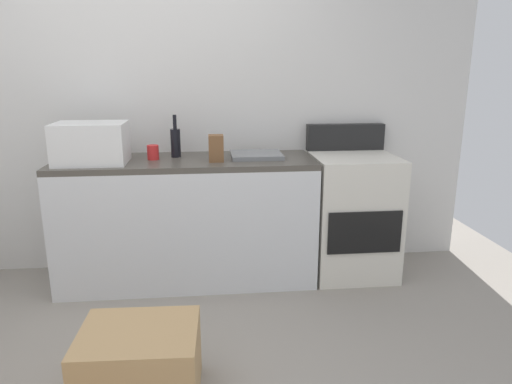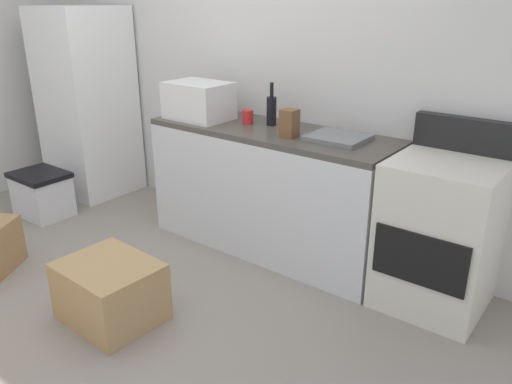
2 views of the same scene
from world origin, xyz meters
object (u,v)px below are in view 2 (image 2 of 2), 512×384
coffee_mug (248,117)px  knife_block (289,123)px  storage_bin (42,194)px  microwave (199,101)px  stove_oven (440,232)px  wine_bottle (271,110)px  refrigerator (87,103)px  cardboard_box_large (111,292)px

coffee_mug → knife_block: knife_block is taller
coffee_mug → storage_bin: size_ratio=0.22×
microwave → coffee_mug: size_ratio=4.60×
storage_bin → stove_oven: bearing=13.1°
knife_block → storage_bin: (-2.09, -0.61, -0.80)m
wine_bottle → coffee_mug: size_ratio=3.00×
refrigerator → wine_bottle: refrigerator is taller
microwave → wine_bottle: size_ratio=1.53×
refrigerator → stove_oven: 3.29m
refrigerator → wine_bottle: bearing=4.1°
coffee_mug → cardboard_box_large: 1.53m
stove_oven → wine_bottle: (-1.29, 0.09, 0.54)m
refrigerator → stove_oven: refrigerator is taller
coffee_mug → storage_bin: (-1.65, -0.73, -0.76)m
knife_block → stove_oven: bearing=6.0°
wine_bottle → coffee_mug: (-0.15, -0.08, -0.06)m
microwave → stove_oven: bearing=2.5°
knife_block → storage_bin: bearing=-163.6°
refrigerator → cardboard_box_large: bearing=-33.8°
stove_oven → cardboard_box_large: stove_oven is taller
stove_oven → coffee_mug: stove_oven is taller
stove_oven → refrigerator: bearing=-179.0°
knife_block → microwave: bearing=178.3°
refrigerator → microwave: refrigerator is taller
storage_bin → wine_bottle: bearing=24.0°
stove_oven → wine_bottle: 1.40m
wine_bottle → coffee_mug: bearing=-153.3°
wine_bottle → knife_block: (0.28, -0.19, -0.02)m
stove_oven → coffee_mug: (-1.44, 0.01, 0.48)m
knife_block → cardboard_box_large: size_ratio=0.33×
stove_oven → wine_bottle: size_ratio=3.67×
wine_bottle → cardboard_box_large: 1.63m
knife_block → wine_bottle: bearing=145.8°
knife_block → coffee_mug: bearing=165.3°
coffee_mug → knife_block: size_ratio=0.56×
cardboard_box_large → storage_bin: storage_bin is taller
refrigerator → cardboard_box_large: refrigerator is taller
storage_bin → microwave: bearing=26.8°
wine_bottle → storage_bin: 2.14m
refrigerator → storage_bin: bearing=-75.1°
microwave → knife_block: 0.83m
coffee_mug → stove_oven: bearing=-0.4°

